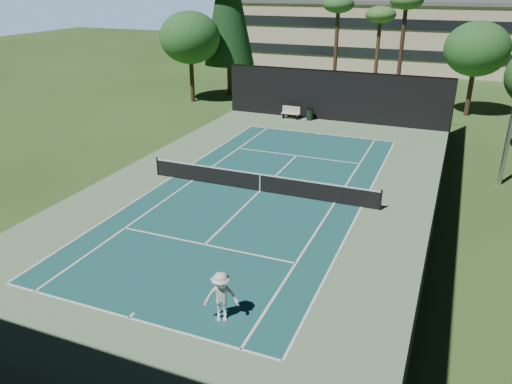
{
  "coord_description": "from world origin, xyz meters",
  "views": [
    {
      "loc": [
        9.17,
        -23.03,
        10.46
      ],
      "look_at": [
        1.0,
        -3.0,
        1.3
      ],
      "focal_mm": 35.0,
      "sensor_mm": 36.0,
      "label": 1
    }
  ],
  "objects_px": {
    "tennis_net": "(260,182)",
    "player": "(221,297)",
    "tennis_ball_c": "(304,178)",
    "trash_bin": "(310,114)",
    "tennis_ball_a": "(56,254)",
    "tennis_ball_b": "(252,177)",
    "tennis_ball_d": "(200,160)",
    "park_bench": "(291,112)"
  },
  "relations": [
    {
      "from": "tennis_ball_a",
      "to": "tennis_ball_b",
      "type": "bearing_deg",
      "value": 69.86
    },
    {
      "from": "tennis_ball_c",
      "to": "tennis_ball_d",
      "type": "height_order",
      "value": "tennis_ball_c"
    },
    {
      "from": "player",
      "to": "tennis_ball_a",
      "type": "height_order",
      "value": "player"
    },
    {
      "from": "player",
      "to": "park_bench",
      "type": "height_order",
      "value": "player"
    },
    {
      "from": "tennis_net",
      "to": "tennis_ball_a",
      "type": "distance_m",
      "value": 10.89
    },
    {
      "from": "player",
      "to": "trash_bin",
      "type": "xyz_separation_m",
      "value": [
        -4.73,
        26.2,
        -0.43
      ]
    },
    {
      "from": "tennis_ball_d",
      "to": "park_bench",
      "type": "xyz_separation_m",
      "value": [
        2.03,
        11.99,
        0.52
      ]
    },
    {
      "from": "park_bench",
      "to": "trash_bin",
      "type": "distance_m",
      "value": 1.6
    },
    {
      "from": "tennis_ball_a",
      "to": "trash_bin",
      "type": "distance_m",
      "value": 25.19
    },
    {
      "from": "tennis_ball_c",
      "to": "park_bench",
      "type": "xyz_separation_m",
      "value": [
        -5.05,
        12.58,
        0.51
      ]
    },
    {
      "from": "tennis_ball_a",
      "to": "tennis_ball_b",
      "type": "distance_m",
      "value": 11.99
    },
    {
      "from": "player",
      "to": "trash_bin",
      "type": "distance_m",
      "value": 26.63
    },
    {
      "from": "tennis_ball_c",
      "to": "trash_bin",
      "type": "height_order",
      "value": "trash_bin"
    },
    {
      "from": "tennis_ball_c",
      "to": "park_bench",
      "type": "bearing_deg",
      "value": 111.88
    },
    {
      "from": "tennis_ball_d",
      "to": "trash_bin",
      "type": "bearing_deg",
      "value": 73.34
    },
    {
      "from": "tennis_ball_b",
      "to": "tennis_ball_c",
      "type": "height_order",
      "value": "tennis_ball_c"
    },
    {
      "from": "tennis_ball_b",
      "to": "tennis_ball_d",
      "type": "bearing_deg",
      "value": 159.81
    },
    {
      "from": "tennis_ball_b",
      "to": "tennis_net",
      "type": "bearing_deg",
      "value": -56.41
    },
    {
      "from": "tennis_net",
      "to": "tennis_ball_c",
      "type": "distance_m",
      "value": 3.24
    },
    {
      "from": "tennis_ball_a",
      "to": "trash_bin",
      "type": "xyz_separation_m",
      "value": [
        3.5,
        24.94,
        0.44
      ]
    },
    {
      "from": "player",
      "to": "tennis_ball_a",
      "type": "distance_m",
      "value": 8.37
    },
    {
      "from": "tennis_ball_d",
      "to": "trash_bin",
      "type": "xyz_separation_m",
      "value": [
        3.63,
        12.12,
        0.45
      ]
    },
    {
      "from": "tennis_ball_c",
      "to": "park_bench",
      "type": "height_order",
      "value": "park_bench"
    },
    {
      "from": "tennis_net",
      "to": "park_bench",
      "type": "height_order",
      "value": "tennis_net"
    },
    {
      "from": "player",
      "to": "tennis_ball_b",
      "type": "relative_size",
      "value": 27.62
    },
    {
      "from": "tennis_ball_c",
      "to": "trash_bin",
      "type": "bearing_deg",
      "value": 105.23
    },
    {
      "from": "tennis_ball_c",
      "to": "park_bench",
      "type": "relative_size",
      "value": 0.05
    },
    {
      "from": "tennis_ball_a",
      "to": "tennis_ball_d",
      "type": "bearing_deg",
      "value": 90.56
    },
    {
      "from": "tennis_net",
      "to": "park_bench",
      "type": "bearing_deg",
      "value": 102.46
    },
    {
      "from": "player",
      "to": "trash_bin",
      "type": "relative_size",
      "value": 1.92
    },
    {
      "from": "tennis_ball_a",
      "to": "park_bench",
      "type": "height_order",
      "value": "park_bench"
    },
    {
      "from": "tennis_ball_d",
      "to": "tennis_net",
      "type": "bearing_deg",
      "value": -31.5
    },
    {
      "from": "tennis_ball_a",
      "to": "tennis_ball_b",
      "type": "xyz_separation_m",
      "value": [
        4.13,
        11.26,
        -0.0
      ]
    },
    {
      "from": "tennis_net",
      "to": "tennis_ball_c",
      "type": "relative_size",
      "value": 172.26
    },
    {
      "from": "tennis_ball_a",
      "to": "tennis_ball_b",
      "type": "height_order",
      "value": "tennis_ball_a"
    },
    {
      "from": "tennis_ball_d",
      "to": "trash_bin",
      "type": "height_order",
      "value": "trash_bin"
    },
    {
      "from": "tennis_net",
      "to": "player",
      "type": "height_order",
      "value": "player"
    },
    {
      "from": "park_bench",
      "to": "trash_bin",
      "type": "relative_size",
      "value": 1.59
    },
    {
      "from": "tennis_ball_c",
      "to": "player",
      "type": "bearing_deg",
      "value": -84.64
    },
    {
      "from": "player",
      "to": "tennis_ball_c",
      "type": "bearing_deg",
      "value": 72.52
    },
    {
      "from": "player",
      "to": "tennis_ball_b",
      "type": "xyz_separation_m",
      "value": [
        -4.1,
        12.52,
        -0.88
      ]
    },
    {
      "from": "tennis_ball_b",
      "to": "tennis_ball_d",
      "type": "distance_m",
      "value": 4.53
    }
  ]
}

